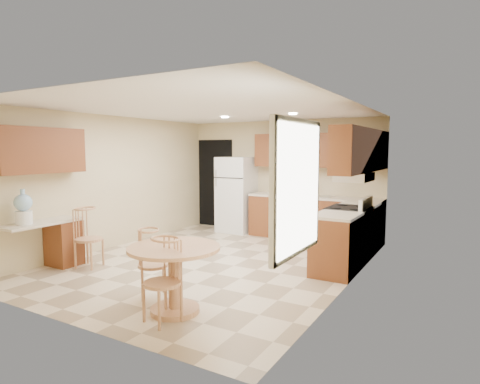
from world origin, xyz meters
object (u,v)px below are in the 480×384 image
Objects in this scene: chair_desk at (84,233)px; water_crock at (23,209)px; stove at (348,234)px; chair_table_b at (156,274)px; dining_table at (174,269)px; refrigerator at (236,194)px; chair_table_a at (148,258)px.

water_crock reaches higher than chair_desk.
stove reaches higher than chair_table_b.
chair_desk is at bearing -144.60° from stove.
stove reaches higher than chair_desk.
dining_table is 2.01× the size of water_crock.
chair_desk is (-2.38, 1.00, 0.02)m from chair_table_b.
refrigerator is 1.87× the size of chair_table_b.
stove is (2.88, -1.22, -0.38)m from refrigerator.
dining_table is (-1.14, -3.11, 0.04)m from stove.
stove is at bearing 112.21° from chair_desk.
chair_table_b is at bearing 4.39° from chair_table_a.
refrigerator reaches higher than chair_table_a.
water_crock is (-3.92, -3.14, 0.54)m from stove.
chair_table_b reaches higher than dining_table.
chair_table_b is 0.97× the size of chair_desk.
stove is 3.40m from chair_table_a.
refrigerator is 1.81× the size of chair_desk.
refrigerator reaches higher than water_crock.
stove reaches higher than dining_table.
chair_desk is (-0.60, -3.69, -0.28)m from refrigerator.
chair_table_a is 1.84m from chair_desk.
stove is at bearing -22.99° from refrigerator.
stove is 3.64m from chair_table_b.
chair_table_a is (1.18, -4.17, -0.32)m from refrigerator.
dining_table is at bearing 61.38° from chair_desk.
stove is at bearing 105.45° from chair_table_a.
refrigerator is at bearing 76.47° from water_crock.
chair_desk is (-2.33, 0.64, 0.07)m from dining_table.
chair_desk is (-1.78, 0.48, 0.05)m from chair_table_a.
chair_desk is at bearing 164.57° from dining_table.
water_crock is (-2.23, -0.20, 0.48)m from chair_table_a.
chair_desk is at bearing 56.27° from water_crock.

